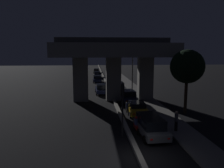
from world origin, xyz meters
TOP-DOWN VIEW (x-y plane):
  - ground_plane at (0.00, 0.00)m, footprint 200.00×200.00m
  - median_divider at (0.00, 35.00)m, footprint 0.36×126.00m
  - sidewalk_right at (4.78, 28.00)m, footprint 2.52×126.00m
  - elevated_overpass at (0.00, 17.78)m, footprint 16.27×10.03m
  - traffic_light_left_of_median at (-0.58, 4.11)m, footprint 0.30×0.49m
  - street_lamp at (3.50, 23.26)m, footprint 2.12×0.32m
  - car_grey_lead at (1.79, 3.97)m, footprint 2.20×4.60m
  - car_taxi_yellow_second at (1.90, 10.32)m, footprint 2.11×4.60m
  - car_dark_blue_third at (1.92, 16.17)m, footprint 2.11×4.41m
  - car_silver_fourth at (1.64, 24.47)m, footprint 1.85×4.68m
  - car_dark_blue_lead_oncoming at (-1.57, 23.01)m, footprint 2.06×4.68m
  - car_dark_blue_second_oncoming at (-1.94, 36.71)m, footprint 1.92×4.36m
  - car_grey_third_oncoming at (-1.72, 45.69)m, footprint 2.02×3.96m
  - car_black_fourth_oncoming at (-1.69, 58.21)m, footprint 2.01×4.32m
  - motorcycle_red_filtering_near at (0.76, 4.88)m, footprint 0.33×1.93m
  - motorcycle_black_filtering_mid at (0.90, 10.62)m, footprint 0.32×1.82m
  - pedestrian_on_sidewalk at (4.21, 4.53)m, footprint 0.31×0.31m
  - roadside_tree_kerbside_near at (7.49, 10.19)m, footprint 3.77×3.77m

SIDE VIEW (x-z plane):
  - ground_plane at x=0.00m, z-range 0.00..0.00m
  - sidewalk_right at x=4.78m, z-range 0.00..0.15m
  - median_divider at x=0.00m, z-range 0.00..0.31m
  - motorcycle_red_filtering_near at x=0.76m, z-range -0.11..1.33m
  - motorcycle_black_filtering_mid at x=0.90m, z-range -0.11..1.38m
  - car_black_fourth_oncoming at x=-1.69m, z-range 0.02..1.49m
  - car_taxi_yellow_second at x=1.90m, z-range 0.03..1.48m
  - car_dark_blue_second_oncoming at x=-1.94m, z-range 0.03..1.61m
  - car_dark_blue_lead_oncoming at x=-1.57m, z-range 0.03..1.61m
  - car_grey_third_oncoming at x=-1.72m, z-range 0.02..1.67m
  - car_silver_fourth at x=1.64m, z-range 0.03..1.69m
  - car_dark_blue_third at x=1.92m, z-range 0.03..1.73m
  - car_grey_lead at x=1.79m, z-range 0.07..1.73m
  - pedestrian_on_sidewalk at x=4.21m, z-range 0.16..1.93m
  - traffic_light_left_of_median at x=-0.58m, z-range 0.84..5.40m
  - street_lamp at x=3.50m, z-range 0.73..9.61m
  - roadside_tree_kerbside_near at x=7.49m, z-range 1.70..8.93m
  - elevated_overpass at x=0.00m, z-range 2.02..10.97m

